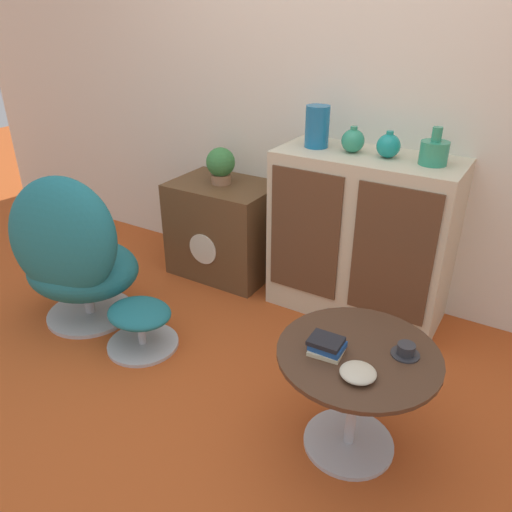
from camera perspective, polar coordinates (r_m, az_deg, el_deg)
ground_plane at (r=2.46m, az=-5.53°, el=-16.04°), size 12.00×12.00×0.00m
wall_back at (r=3.01m, az=9.82°, el=19.54°), size 6.40×0.06×2.60m
sideboard at (r=2.91m, az=11.86°, el=2.14°), size 0.99×0.46×0.96m
tv_console at (r=3.36m, az=-3.65°, el=3.13°), size 0.67×0.49×0.63m
egg_chair at (r=2.93m, az=-20.16°, el=0.09°), size 0.77×0.73×0.91m
ottoman at (r=2.75m, az=-13.09°, el=-7.22°), size 0.38×0.38×0.26m
coffee_table at (r=2.07m, az=11.27°, el=-14.03°), size 0.63×0.63×0.49m
vase_leftmost at (r=2.83m, az=7.01°, el=14.47°), size 0.13×0.13×0.22m
vase_inner_left at (r=2.77m, az=11.01°, el=12.81°), size 0.12×0.12×0.14m
vase_inner_right at (r=2.71m, az=14.90°, el=12.09°), size 0.12×0.12×0.14m
vase_rightmost at (r=2.65m, az=19.69°, el=11.16°), size 0.14×0.14×0.18m
potted_plant at (r=3.21m, az=-4.06°, el=10.40°), size 0.18×0.18×0.23m
teacup at (r=1.99m, az=16.74°, el=-10.33°), size 0.11×0.11×0.05m
book_stack at (r=1.94m, az=8.07°, el=-10.13°), size 0.14×0.11×0.06m
bowl at (r=1.85m, az=11.58°, el=-12.93°), size 0.13×0.13×0.04m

